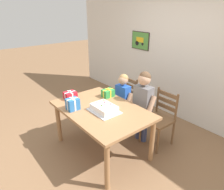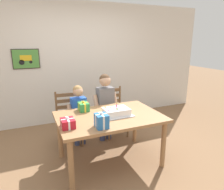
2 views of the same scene
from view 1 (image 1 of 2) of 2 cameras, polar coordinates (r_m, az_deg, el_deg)
name	(u,v)px [view 1 (image 1 of 2)]	position (r m, az deg, el deg)	size (l,w,h in m)	color
ground_plane	(102,149)	(3.49, -2.67, -14.77)	(20.00, 20.00, 0.00)	#846042
back_wall	(180,54)	(4.24, 18.46, 10.70)	(6.40, 0.11, 2.60)	silver
dining_table	(102,114)	(3.12, -2.90, -5.27)	(1.49, 0.99, 0.75)	#9E7047
birthday_cake	(104,108)	(2.98, -2.19, -3.74)	(0.44, 0.34, 0.19)	silver
gift_box_red_large	(70,95)	(3.46, -11.51, -0.02)	(0.17, 0.20, 0.14)	red
gift_box_beside_cake	(108,93)	(3.45, -1.11, 0.55)	(0.15, 0.20, 0.16)	#2D8E42
gift_box_corner_small	(73,104)	(3.07, -10.84, -2.50)	(0.15, 0.18, 0.21)	#286BB7
chair_left	(124,101)	(3.99, 3.27, -1.57)	(0.45, 0.45, 0.92)	brown
chair_right	(160,118)	(3.47, 13.05, -6.30)	(0.43, 0.43, 0.92)	brown
child_older	(143,100)	(3.36, 8.57, -1.49)	(0.46, 0.27, 1.24)	#38426B
child_younger	(123,97)	(3.71, 3.01, -0.42)	(0.40, 0.23, 1.08)	#38426B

